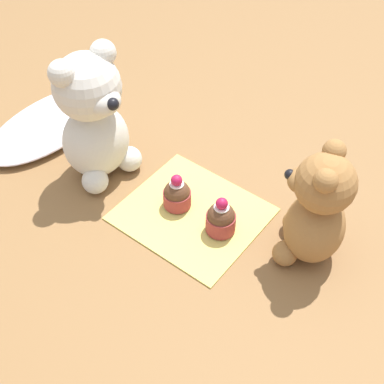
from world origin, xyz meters
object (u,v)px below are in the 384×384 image
object	(u,v)px
teddy_bear_cream	(93,118)
cupcake_near_cream_bear	(176,195)
cupcake_near_tan_bear	(221,218)
teddy_bear_tan	(316,211)

from	to	relation	value
teddy_bear_cream	cupcake_near_cream_bear	world-z (taller)	teddy_bear_cream
cupcake_near_cream_bear	cupcake_near_tan_bear	distance (m)	0.09
teddy_bear_tan	cupcake_near_cream_bear	bearing A→B (deg)	-93.20
cupcake_near_cream_bear	teddy_bear_cream	bearing A→B (deg)	94.02
cupcake_near_cream_bear	cupcake_near_tan_bear	xyz separation A→B (m)	(0.00, -0.09, 0.00)
cupcake_near_tan_bear	cupcake_near_cream_bear	bearing A→B (deg)	92.40
teddy_bear_tan	cupcake_near_tan_bear	world-z (taller)	teddy_bear_tan
teddy_bear_tan	cupcake_near_cream_bear	distance (m)	0.24
teddy_bear_cream	cupcake_near_tan_bear	distance (m)	0.27
teddy_bear_tan	cupcake_near_cream_bear	world-z (taller)	teddy_bear_tan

